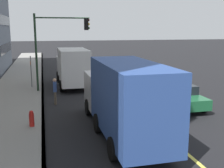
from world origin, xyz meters
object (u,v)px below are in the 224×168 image
traffic_light_mast (57,39)px  car_red (123,69)px  car_silver (136,79)px  street_sign_post (31,70)px  truck_white (72,67)px  fire_hydrant (32,120)px  truck_blue (124,97)px  car_green (178,94)px  pedestrian_with_backpack (55,89)px

traffic_light_mast → car_red: bearing=-50.7°
car_silver → street_sign_post: street_sign_post is taller
traffic_light_mast → street_sign_post: size_ratio=2.21×
truck_white → fire_hydrant: bearing=163.0°
truck_blue → street_sign_post: (11.43, 4.40, -0.21)m
car_red → car_green: car_green is taller
truck_white → fire_hydrant: truck_white is taller
car_green → truck_white: truck_white is taller
car_green → fire_hydrant: bearing=103.6°
car_red → truck_white: truck_white is taller
car_silver → pedestrian_with_backpack: 7.38m
traffic_light_mast → street_sign_post: 3.53m
car_red → car_silver: 5.99m
street_sign_post → fire_hydrant: street_sign_post is taller
car_green → car_silver: car_silver is taller
truck_white → pedestrian_with_backpack: size_ratio=4.01×
pedestrian_with_backpack → fire_hydrant: bearing=163.0°
car_red → traffic_light_mast: traffic_light_mast is taller
car_green → pedestrian_with_backpack: pedestrian_with_backpack is taller
car_green → pedestrian_with_backpack: (2.27, 7.42, 0.25)m
fire_hydrant → truck_blue: bearing=-113.3°
truck_blue → traffic_light_mast: traffic_light_mast is taller
car_green → traffic_light_mast: (6.05, 7.02, 3.29)m
car_silver → traffic_light_mast: 6.99m
traffic_light_mast → pedestrian_with_backpack: bearing=174.0°
car_red → pedestrian_with_backpack: 11.81m
street_sign_post → truck_white: bearing=-85.4°
car_red → fire_hydrant: 16.19m
truck_blue → pedestrian_with_backpack: size_ratio=4.97×
car_green → truck_blue: (-3.89, 4.67, 1.05)m
traffic_light_mast → fire_hydrant: traffic_light_mast is taller
pedestrian_with_backpack → fire_hydrant: (-4.40, 1.35, -0.53)m
car_silver → traffic_light_mast: traffic_light_mast is taller
truck_white → car_green: bearing=-143.7°
pedestrian_with_backpack → street_sign_post: size_ratio=0.64×
truck_blue → fire_hydrant: (1.77, 4.10, -1.32)m
pedestrian_with_backpack → truck_white: bearing=-17.0°
car_silver → fire_hydrant: (-7.79, 7.90, -0.29)m
car_silver → truck_blue: truck_blue is taller
pedestrian_with_backpack → street_sign_post: (5.26, 1.65, 0.58)m
truck_blue → street_sign_post: 12.25m
truck_blue → street_sign_post: size_ratio=3.16×
pedestrian_with_backpack → traffic_light_mast: size_ratio=0.29×
truck_white → traffic_light_mast: traffic_light_mast is taller
traffic_light_mast → street_sign_post: traffic_light_mast is taller
car_silver → street_sign_post: (1.87, 8.20, 0.82)m
truck_blue → car_silver: bearing=-21.7°
car_red → street_sign_post: (-4.08, 8.86, 0.85)m
pedestrian_with_backpack → truck_blue: bearing=-155.9°
traffic_light_mast → truck_white: bearing=-36.5°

